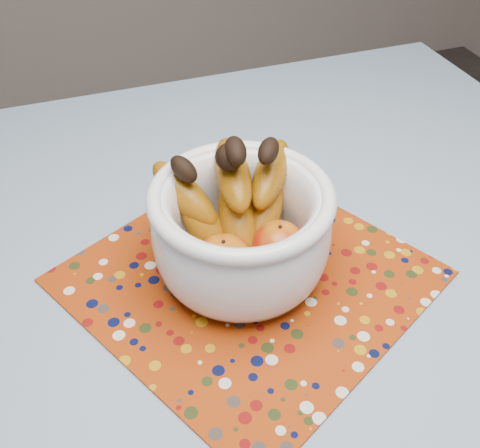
{
  "coord_description": "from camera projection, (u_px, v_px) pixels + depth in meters",
  "views": [
    {
      "loc": [
        -0.22,
        -0.47,
        1.35
      ],
      "look_at": [
        -0.04,
        0.06,
        0.85
      ],
      "focal_mm": 42.0,
      "sensor_mm": 36.0,
      "label": 1
    }
  ],
  "objects": [
    {
      "name": "table",
      "position": [
        276.0,
        332.0,
        0.84
      ],
      "size": [
        1.2,
        1.2,
        0.75
      ],
      "color": "brown",
      "rests_on": "ground"
    },
    {
      "name": "placemat",
      "position": [
        248.0,
        276.0,
        0.8
      ],
      "size": [
        0.58,
        0.58,
        0.0
      ],
      "primitive_type": "cube",
      "rotation": [
        0.0,
        0.0,
        0.47
      ],
      "color": "#912E07",
      "rests_on": "tablecloth"
    },
    {
      "name": "tablecloth",
      "position": [
        278.0,
        296.0,
        0.78
      ],
      "size": [
        1.32,
        1.32,
        0.01
      ],
      "primitive_type": "cube",
      "color": "#6185A1",
      "rests_on": "table"
    },
    {
      "name": "fruit_bowl",
      "position": [
        239.0,
        218.0,
        0.75
      ],
      "size": [
        0.29,
        0.26,
        0.21
      ],
      "color": "white",
      "rests_on": "placemat"
    }
  ]
}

